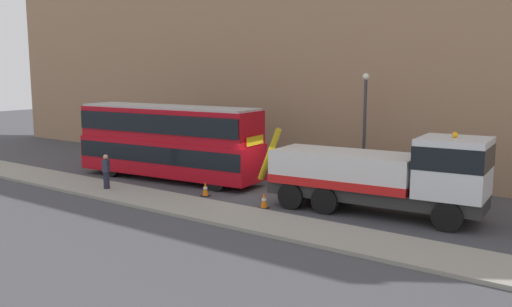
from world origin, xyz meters
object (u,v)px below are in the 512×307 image
recovery_tow_truck (385,174)px  double_decker_bus (169,139)px  pedestrian_onlooker (106,172)px  traffic_cone_near_bus (205,189)px  street_lamp (365,120)px  traffic_cone_midway (264,201)px

recovery_tow_truck → double_decker_bus: bearing=174.5°
pedestrian_onlooker → traffic_cone_near_bus: size_ratio=2.38×
recovery_tow_truck → street_lamp: bearing=118.5°
recovery_tow_truck → pedestrian_onlooker: bearing=-168.3°
street_lamp → traffic_cone_near_bus: bearing=-127.1°
double_decker_bus → traffic_cone_midway: bearing=-20.2°
pedestrian_onlooker → street_lamp: (9.67, 8.82, 2.49)m
double_decker_bus → street_lamp: street_lamp is taller
recovery_tow_truck → double_decker_bus: (-12.56, -0.05, 0.47)m
double_decker_bus → traffic_cone_near_bus: 5.03m
traffic_cone_near_bus → street_lamp: street_lamp is taller
traffic_cone_near_bus → traffic_cone_midway: (3.62, -0.21, 0.00)m
recovery_tow_truck → traffic_cone_midway: bearing=-161.5°
pedestrian_onlooker → traffic_cone_near_bus: 5.15m
traffic_cone_midway → street_lamp: (1.42, 6.87, 3.13)m
pedestrian_onlooker → street_lamp: size_ratio=0.29×
recovery_tow_truck → double_decker_bus: double_decker_bus is taller
pedestrian_onlooker → traffic_cone_midway: (8.25, 1.95, -0.64)m
traffic_cone_near_bus → recovery_tow_truck: bearing=12.8°
traffic_cone_near_bus → street_lamp: bearing=52.9°
pedestrian_onlooker → traffic_cone_midway: 8.50m
double_decker_bus → traffic_cone_near_bus: bearing=-28.9°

